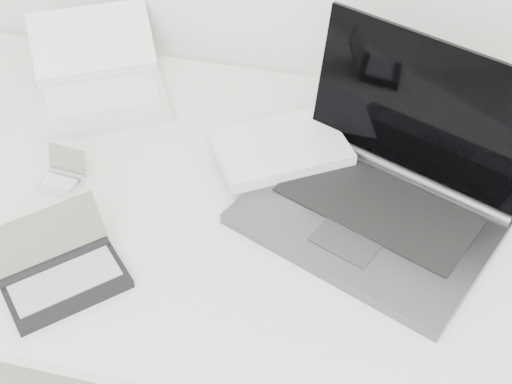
% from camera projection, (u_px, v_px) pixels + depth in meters
% --- Properties ---
extents(desk, '(1.60, 0.80, 0.73)m').
position_uv_depth(desk, '(277.00, 221.00, 1.31)').
color(desk, white).
rests_on(desk, ground).
extents(laptop_large, '(0.59, 0.48, 0.28)m').
position_uv_depth(laptop_large, '(362.00, 181.00, 1.25)').
color(laptop_large, '#55575A').
rests_on(laptop_large, desk).
extents(netbook_open_white, '(0.38, 0.40, 0.11)m').
position_uv_depth(netbook_open_white, '(100.00, 85.00, 1.50)').
color(netbook_open_white, silver).
rests_on(netbook_open_white, desk).
extents(pda_silver, '(0.08, 0.08, 0.06)m').
position_uv_depth(pda_silver, '(62.00, 177.00, 1.31)').
color(pda_silver, silver).
rests_on(pda_silver, desk).
extents(palmtop_charcoal, '(0.24, 0.24, 0.09)m').
position_uv_depth(palmtop_charcoal, '(61.00, 273.00, 1.14)').
color(palmtop_charcoal, black).
rests_on(palmtop_charcoal, desk).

